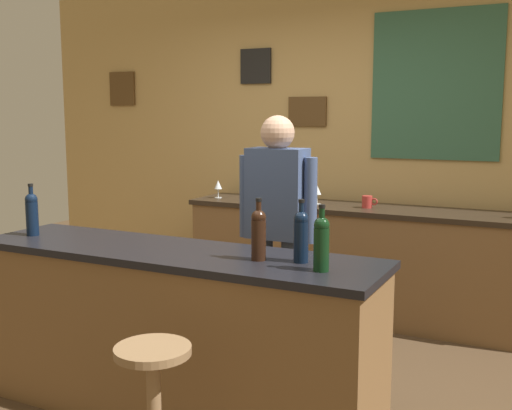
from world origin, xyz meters
The scene contains 13 objects.
ground_plane centered at (0.00, 0.00, 0.00)m, with size 10.00×10.00×0.00m, color #4C3823.
back_wall centered at (0.01, 2.03, 1.41)m, with size 6.00×0.09×2.80m.
bar_counter centered at (0.00, -0.40, 0.46)m, with size 2.28×0.60×0.92m.
side_counter centered at (0.40, 1.65, 0.45)m, with size 2.87×0.56×0.90m.
bartender centered at (0.25, 0.40, 0.94)m, with size 0.52×0.21×1.62m.
bar_stool centered at (0.36, -1.07, 0.46)m, with size 0.32×0.32×0.68m.
wine_bottle_a centered at (-0.95, -0.44, 1.06)m, with size 0.07×0.07×0.31m.
wine_bottle_b centered at (0.52, -0.41, 1.06)m, with size 0.07×0.07×0.31m.
wine_bottle_c centered at (0.72, -0.35, 1.06)m, with size 0.07×0.07×0.31m.
wine_bottle_d centered at (0.87, -0.47, 1.06)m, with size 0.07×0.07×0.31m.
wine_glass_a centered at (-0.87, 1.59, 1.01)m, with size 0.07×0.07×0.16m.
wine_glass_b centered at (0.04, 1.62, 1.01)m, with size 0.07×0.07×0.16m.
coffee_mug centered at (0.46, 1.61, 0.95)m, with size 0.13×0.08×0.09m.
Camera 1 is at (1.83, -3.05, 1.63)m, focal length 43.42 mm.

